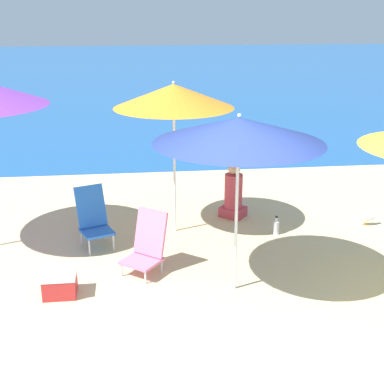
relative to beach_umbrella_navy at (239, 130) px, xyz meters
name	(u,v)px	position (x,y,z in m)	size (l,w,h in m)	color
ground_plane	(228,345)	(-0.29, -1.14, -1.94)	(60.00, 60.00, 0.00)	#D1BA89
sea_water	(144,69)	(-0.29, 24.95, -1.94)	(60.00, 40.00, 0.01)	#1E5699
beach_umbrella_navy	(239,130)	(0.00, 0.00, 0.00)	(1.92, 1.92, 2.13)	white
beach_umbrella_orange	(174,96)	(-0.56, 1.85, 0.10)	(1.71, 1.71, 2.25)	white
beach_chair_blue	(93,217)	(-1.74, 1.48, -1.53)	(0.57, 0.64, 0.85)	silver
beach_chair_pink	(147,245)	(-1.03, 0.59, -1.58)	(0.66, 0.67, 0.79)	silver
person_seated_near	(233,194)	(0.43, 2.33, -1.56)	(0.49, 0.48, 0.91)	#BF3F4C
water_bottle	(276,227)	(0.93, 1.54, -1.83)	(0.09, 0.09, 0.28)	silver
cooler_box	(60,284)	(-2.07, 0.08, -1.79)	(0.39, 0.33, 0.30)	#B72828
seagull	(367,217)	(2.43, 1.72, -1.80)	(0.27, 0.11, 0.23)	gold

